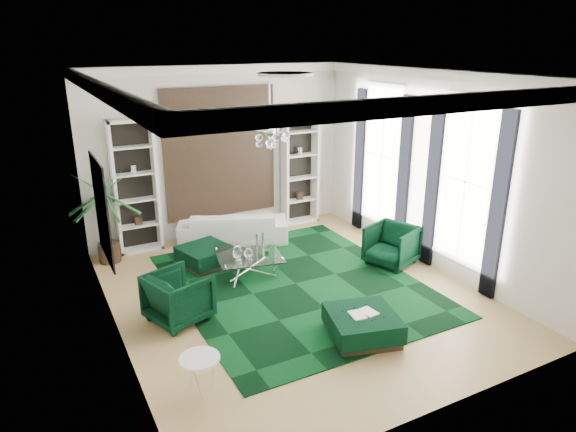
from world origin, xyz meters
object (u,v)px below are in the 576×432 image
coffee_table (249,263)px  palm (104,205)px  armchair_left (178,297)px  ottoman_side (205,256)px  armchair_right (391,245)px  sofa (233,227)px  ottoman_front (362,326)px  side_table (201,375)px

coffee_table → palm: (-2.28, 1.83, 0.99)m
armchair_left → ottoman_side: armchair_left is taller
coffee_table → armchair_right: bearing=-19.1°
sofa → palm: size_ratio=1.00×
sofa → ottoman_front: size_ratio=2.39×
armchair_right → palm: (-4.99, 2.77, 0.79)m
side_table → palm: size_ratio=0.22×
side_table → armchair_left: bearing=81.7°
ottoman_side → side_table: (-1.34, -3.71, 0.05)m
armchair_right → side_table: (-4.67, -2.04, -0.16)m
ottoman_front → palm: bearing=121.5°
palm → coffee_table: bearing=-38.8°
sofa → side_table: bearing=86.0°
sofa → ottoman_side: sofa is taller
ottoman_side → armchair_right: bearing=-26.6°
coffee_table → ottoman_front: bearing=-78.0°
armchair_left → armchair_right: (4.40, 0.16, 0.00)m
ottoman_side → sofa: bearing=44.3°
armchair_left → armchair_right: 4.40m
armchair_left → armchair_right: size_ratio=1.00×
sofa → coffee_table: bearing=100.4°
side_table → ottoman_front: bearing=2.0°
ottoman_side → palm: palm is taller
coffee_table → palm: palm is taller
ottoman_side → ottoman_front: 3.83m
coffee_table → side_table: bearing=-123.4°
side_table → palm: palm is taller
ottoman_side → armchair_left: bearing=-120.3°
sofa → ottoman_front: 4.59m
coffee_table → side_table: 3.57m
ottoman_side → palm: (-1.66, 1.10, 1.00)m
armchair_left → palm: bearing=-7.5°
ottoman_side → side_table: bearing=-109.8°
sofa → palm: bearing=19.5°
armchair_left → ottoman_front: size_ratio=0.89×
side_table → palm: 4.91m
armchair_left → ottoman_side: size_ratio=0.99×
coffee_table → sofa: bearing=78.0°
armchair_right → side_table: size_ratio=1.72×
ottoman_front → coffee_table: bearing=102.0°
coffee_table → ottoman_side: 0.96m
sofa → armchair_left: size_ratio=2.68×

